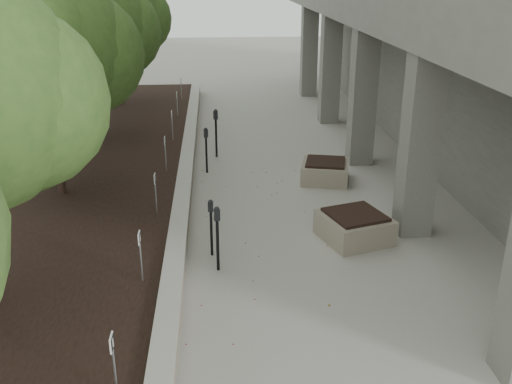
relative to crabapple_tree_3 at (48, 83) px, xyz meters
name	(u,v)px	position (x,y,z in m)	size (l,w,h in m)	color
retaining_wall	(185,181)	(2.97, 1.00, -2.87)	(0.39, 26.00, 0.50)	gray
planting_bed	(46,187)	(-0.70, 1.00, -2.92)	(7.00, 26.00, 0.40)	black
crabapple_tree_3	(48,83)	(0.00, 0.00, 0.00)	(4.60, 4.00, 5.44)	#32531F
crabapple_tree_4	(90,53)	(0.00, 5.00, 0.00)	(4.60, 4.00, 5.44)	#32531F
crabapple_tree_5	(115,35)	(0.00, 10.00, 0.00)	(4.60, 4.00, 5.44)	#32531F
parking_sign_2	(114,367)	(2.45, -7.50, -2.24)	(0.04, 0.22, 0.96)	black
parking_sign_3	(141,257)	(2.45, -4.50, -2.24)	(0.04, 0.22, 0.96)	black
parking_sign_4	(156,194)	(2.45, -1.50, -2.24)	(0.04, 0.22, 0.96)	black
parking_sign_5	(166,154)	(2.45, 1.50, -2.24)	(0.04, 0.22, 0.96)	black
parking_sign_6	(172,125)	(2.45, 4.50, -2.24)	(0.04, 0.22, 0.96)	black
parking_sign_7	(177,105)	(2.45, 7.50, -2.24)	(0.04, 0.22, 0.96)	black
parking_sign_8	(181,89)	(2.45, 10.50, -2.24)	(0.04, 0.22, 0.96)	black
parking_meter_2	(218,239)	(3.80, -3.48, -2.44)	(0.14, 0.10, 1.37)	black
parking_meter_3	(211,228)	(3.68, -2.83, -2.49)	(0.12, 0.09, 1.25)	black
parking_meter_4	(206,150)	(3.55, 2.37, -2.44)	(0.13, 0.10, 1.36)	black
parking_meter_5	(216,133)	(3.84, 3.85, -2.35)	(0.15, 0.11, 1.54)	black
planter_front	(355,226)	(6.82, -2.31, -2.81)	(1.34, 1.34, 0.63)	gray
planter_back	(325,171)	(6.86, 1.43, -2.82)	(1.27, 1.27, 0.59)	gray
berry_scatter	(261,256)	(4.70, -3.00, -3.11)	(3.30, 14.10, 0.02)	maroon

